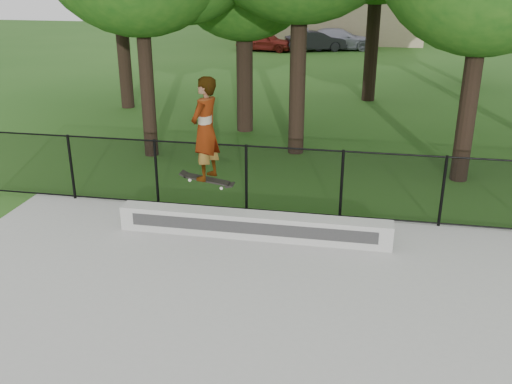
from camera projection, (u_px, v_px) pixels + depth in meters
grind_ledge at (253, 225)px, 11.07m from camera, size 5.31×0.40×0.49m
car_a at (265, 41)px, 36.32m from camera, size 3.80×1.99×1.24m
car_b at (316, 41)px, 36.29m from camera, size 3.71×2.52×1.26m
car_c at (339, 39)px, 36.89m from camera, size 4.43×2.34×1.34m
skater_airborne at (205, 130)px, 10.27m from camera, size 0.84×0.79×2.05m
chainlink_fence at (342, 185)px, 11.70m from camera, size 16.06×0.06×1.50m
distant_building at (337, 10)px, 40.89m from camera, size 12.40×6.40×4.30m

